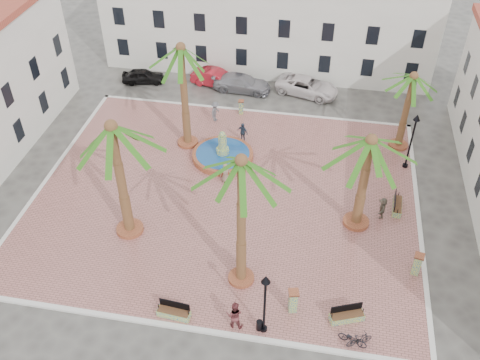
{
  "coord_description": "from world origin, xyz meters",
  "views": [
    {
      "loc": [
        5.96,
        -27.2,
        24.61
      ],
      "look_at": [
        1.0,
        0.0,
        1.6
      ],
      "focal_mm": 40.0,
      "sensor_mm": 36.0,
      "label": 1
    }
  ],
  "objects": [
    {
      "name": "palm_sw",
      "position": [
        -5.36,
        -4.52,
        7.26
      ],
      "size": [
        5.63,
        5.63,
        8.43
      ],
      "color": "#A65332",
      "rests_on": "plaza"
    },
    {
      "name": "car_silver",
      "position": [
        -1.45,
        14.37,
        0.75
      ],
      "size": [
        5.28,
        2.38,
        1.5
      ],
      "primitive_type": "imported",
      "rotation": [
        0.0,
        0.0,
        1.52
      ],
      "color": "#97969E",
      "rests_on": "ground"
    },
    {
      "name": "bench_se",
      "position": [
        8.52,
        -8.93,
        0.43
      ],
      "size": [
        1.96,
        1.23,
        0.99
      ],
      "rotation": [
        0.0,
        0.0,
        0.38
      ],
      "color": "#86A265",
      "rests_on": "plaza"
    },
    {
      "name": "kerb_e",
      "position": [
        13.0,
        0.0,
        0.08
      ],
      "size": [
        0.3,
        22.3,
        0.16
      ],
      "primitive_type": "cube",
      "color": "silver",
      "rests_on": "ground"
    },
    {
      "name": "plaza",
      "position": [
        0.0,
        0.0,
        0.07
      ],
      "size": [
        26.0,
        22.0,
        0.15
      ],
      "primitive_type": "cube",
      "color": "#AA665F",
      "rests_on": "ground"
    },
    {
      "name": "palm_ne",
      "position": [
        11.99,
        7.99,
        5.47
      ],
      "size": [
        4.72,
        4.72,
        6.39
      ],
      "color": "#A65332",
      "rests_on": "plaza"
    },
    {
      "name": "kerb_s",
      "position": [
        0.0,
        -11.0,
        0.08
      ],
      "size": [
        26.3,
        0.3,
        0.16
      ],
      "primitive_type": "cube",
      "color": "silver",
      "rests_on": "ground"
    },
    {
      "name": "pedestrian_fountain_a",
      "position": [
        -0.29,
        1.38,
        0.92
      ],
      "size": [
        0.81,
        0.59,
        1.55
      ],
      "primitive_type": "imported",
      "rotation": [
        0.0,
        0.0,
        0.13
      ],
      "color": "#836A57",
      "rests_on": "plaza"
    },
    {
      "name": "building_north",
      "position": [
        -0.0,
        19.99,
        4.77
      ],
      "size": [
        30.4,
        7.4,
        9.5
      ],
      "color": "white",
      "rests_on": "ground"
    },
    {
      "name": "pedestrian_east",
      "position": [
        10.52,
        -0.28,
        0.92
      ],
      "size": [
        0.47,
        1.42,
        1.53
      ],
      "primitive_type": "imported",
      "rotation": [
        0.0,
        0.0,
        -1.56
      ],
      "color": "#635B4B",
      "rests_on": "plaza"
    },
    {
      "name": "palm_e",
      "position": [
        8.91,
        -1.24,
        5.91
      ],
      "size": [
        5.5,
        5.5,
        7.0
      ],
      "color": "#A65332",
      "rests_on": "plaza"
    },
    {
      "name": "pedestrian_fountain_b",
      "position": [
        0.02,
        6.46,
        0.98
      ],
      "size": [
        1.05,
        0.81,
        1.66
      ],
      "primitive_type": "imported",
      "rotation": [
        0.0,
        0.0,
        -0.47
      ],
      "color": "#2E3A4B",
      "rests_on": "plaza"
    },
    {
      "name": "kerb_n",
      "position": [
        0.0,
        11.0,
        0.08
      ],
      "size": [
        26.3,
        0.3,
        0.16
      ],
      "primitive_type": "cube",
      "color": "silver",
      "rests_on": "ground"
    },
    {
      "name": "litter_bin",
      "position": [
        3.94,
        -10.4,
        0.48
      ],
      "size": [
        0.34,
        0.34,
        0.66
      ],
      "primitive_type": "cylinder",
      "color": "black",
      "rests_on": "plaza"
    },
    {
      "name": "lamppost_s",
      "position": [
        4.18,
        -10.4,
        3.12
      ],
      "size": [
        0.48,
        0.48,
        4.39
      ],
      "color": "black",
      "rests_on": "plaza"
    },
    {
      "name": "lamppost_e",
      "position": [
        12.4,
        5.46,
        3.21
      ],
      "size": [
        0.49,
        0.49,
        4.52
      ],
      "color": "black",
      "rests_on": "plaza"
    },
    {
      "name": "palm_s",
      "position": [
        2.38,
        -7.18,
        8.02
      ],
      "size": [
        4.95,
        4.95,
        9.11
      ],
      "color": "#A65332",
      "rests_on": "plaza"
    },
    {
      "name": "bench_s",
      "position": [
        -0.77,
        -10.38,
        0.42
      ],
      "size": [
        1.88,
        0.71,
        0.97
      ],
      "rotation": [
        0.0,
        0.0,
        -0.08
      ],
      "color": "#86A265",
      "rests_on": "plaza"
    },
    {
      "name": "bicycle_a",
      "position": [
        8.85,
        -10.4,
        0.56
      ],
      "size": [
        1.64,
        0.98,
        0.81
      ],
      "primitive_type": "imported",
      "rotation": [
        0.0,
        0.0,
        1.26
      ],
      "color": "black",
      "rests_on": "plaza"
    },
    {
      "name": "car_black",
      "position": [
        -10.63,
        14.21,
        0.65
      ],
      "size": [
        4.03,
        2.27,
        1.29
      ],
      "primitive_type": "imported",
      "rotation": [
        0.0,
        0.0,
        1.78
      ],
      "color": "black",
      "rests_on": "ground"
    },
    {
      "name": "cyclist_b",
      "position": [
        2.6,
        -10.4,
        1.07
      ],
      "size": [
        0.9,
        0.7,
        1.85
      ],
      "primitive_type": "imported",
      "rotation": [
        0.0,
        0.0,
        3.15
      ],
      "color": "brown",
      "rests_on": "plaza"
    },
    {
      "name": "car_white",
      "position": [
        4.35,
        14.82,
        0.77
      ],
      "size": [
        5.99,
        3.87,
        1.54
      ],
      "primitive_type": "imported",
      "rotation": [
        0.0,
        0.0,
        1.31
      ],
      "color": "white",
      "rests_on": "ground"
    },
    {
      "name": "bicycle_b",
      "position": [
        9.18,
        -10.4,
        0.59
      ],
      "size": [
        1.49,
        1.05,
        0.88
      ],
      "primitive_type": "imported",
      "rotation": [
        0.0,
        0.0,
        2.06
      ],
      "color": "black",
      "rests_on": "plaza"
    },
    {
      "name": "ground",
      "position": [
        0.0,
        0.0,
        0.0
      ],
      "size": [
        120.0,
        120.0,
        0.0
      ],
      "primitive_type": "plane",
      "color": "#56544F",
      "rests_on": "ground"
    },
    {
      "name": "cyclist_a",
      "position": [
        2.31,
        -6.54,
        0.96
      ],
      "size": [
        0.69,
        0.58,
        1.61
      ],
      "primitive_type": "imported",
      "rotation": [
        0.0,
        0.0,
        3.53
      ],
      "color": "#2C2C45",
      "rests_on": "plaza"
    },
    {
      "name": "pedestrian_north",
      "position": [
        -2.68,
        8.95,
        1.02
      ],
      "size": [
        0.87,
        1.23,
        1.73
      ],
      "primitive_type": "imported",
      "rotation": [
        0.0,
        0.0,
        1.36
      ],
      "color": "#56565C",
      "rests_on": "plaza"
    },
    {
      "name": "bench_ne",
      "position": [
        10.22,
        6.33,
        0.45
      ],
      "size": [
        1.11,
        2.1,
        1.06
      ],
      "rotation": [
        0.0,
        0.0,
        1.83
      ],
      "color": "#86A265",
      "rests_on": "plaza"
    },
    {
      "name": "palm_nw",
      "position": [
        -4.11,
        5.39,
        7.37
      ],
      "size": [
        5.16,
        5.16,
        8.46
      ],
      "color": "#A65332",
      "rests_on": "plaza"
    },
    {
      "name": "fountain",
      "position": [
        -1.07,
        4.08,
        0.47
      ],
      "size": [
        4.58,
        4.58,
        2.36
      ],
      "color": "#A65332",
      "rests_on": "plaza"
    },
    {
      "name": "kerb_w",
      "position": [
        -13.0,
        0.0,
        0.08
      ],
      "size": [
        0.3,
        22.3,
        0.16
      ],
      "primitive_type": "cube",
      "color": "silver",
      "rests_on": "ground"
    },
    {
      "name": "car_red",
      "position": [
        -3.89,
        14.84,
        0.76
      ],
      "size": [
        4.82,
        2.46,
        1.52
      ],
      "primitive_type": "imported",
      "rotation": [
        0.0,
        0.0,
        1.38
      ],
      "color": "#AA1926",
      "rests_on": "ground"
    },
    {
      "name": "bench_e",
      "position": [
        11.58,
        0.62,
        0.43
      ],
      "size": [
        0.73,
        1.92,
        0.99
      ],
      "rotation": [
        0.0,
        0.0,
        1.49
      ],
      "color": "#86A265",
      "rests_on": "plaza"
    },
    {
      "name": "bollard_n",
      "position": [
        -0.8,
        10.38,
        0.8
      ],
      "size": [
        0.47,
        0.47,
        1.25
      ],
      "rotation": [
        0.0,
        0.0,
        0.05
      ],
      "color": "#86A265",
      "rests_on": "plaza"
    },
    {
      "name": "bollard_e",
      "position": [
        12.4,
        -4.91,
        0.95
      ],
      "size": [
        0.65,
        0.65,
        1.54
      ],
      "rotation": [
        0.0,
        0.0,
        -0.21
      ],
      "color": "#86A265",
      "rests_on": "plaza"
    },
    {
      "name": "bollard_se",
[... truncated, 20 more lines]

